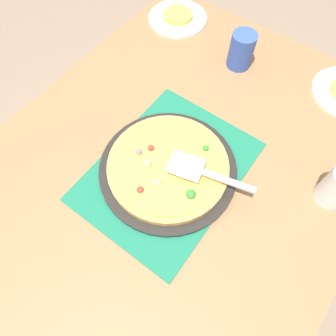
# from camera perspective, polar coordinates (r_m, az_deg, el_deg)

# --- Properties ---
(ground_plane) EXTENTS (8.00, 8.00, 0.00)m
(ground_plane) POSITION_cam_1_polar(r_m,az_deg,el_deg) (1.57, 0.00, -13.41)
(ground_plane) COLOR #84705B
(dining_table) EXTENTS (1.40, 1.00, 0.75)m
(dining_table) POSITION_cam_1_polar(r_m,az_deg,el_deg) (0.97, 0.00, -3.63)
(dining_table) COLOR olive
(dining_table) RESTS_ON ground_plane
(placemat) EXTENTS (0.48, 0.36, 0.01)m
(placemat) POSITION_cam_1_polar(r_m,az_deg,el_deg) (0.87, 0.00, -0.53)
(placemat) COLOR #196B4C
(placemat) RESTS_ON dining_table
(pizza_pan) EXTENTS (0.38, 0.38, 0.01)m
(pizza_pan) POSITION_cam_1_polar(r_m,az_deg,el_deg) (0.86, 0.00, -0.22)
(pizza_pan) COLOR black
(pizza_pan) RESTS_ON placemat
(pizza) EXTENTS (0.33, 0.33, 0.05)m
(pizza) POSITION_cam_1_polar(r_m,az_deg,el_deg) (0.84, 0.01, 0.38)
(pizza) COLOR tan
(pizza) RESTS_ON pizza_pan
(plate_near_left) EXTENTS (0.22, 0.22, 0.01)m
(plate_near_left) POSITION_cam_1_polar(r_m,az_deg,el_deg) (1.30, 1.81, 25.77)
(plate_near_left) COLOR white
(plate_near_left) RESTS_ON dining_table
(served_slice_left) EXTENTS (0.11, 0.11, 0.02)m
(served_slice_left) POSITION_cam_1_polar(r_m,az_deg,el_deg) (1.30, 1.83, 26.24)
(served_slice_left) COLOR #EAB747
(served_slice_left) RESTS_ON plate_near_left
(cup_near) EXTENTS (0.08, 0.08, 0.12)m
(cup_near) POSITION_cam_1_polar(r_m,az_deg,el_deg) (1.11, 13.30, 20.26)
(cup_near) COLOR #3351AD
(cup_near) RESTS_ON dining_table
(pizza_server) EXTENTS (0.10, 0.23, 0.01)m
(pizza_server) POSITION_cam_1_polar(r_m,az_deg,el_deg) (0.80, 6.51, -0.77)
(pizza_server) COLOR silver
(pizza_server) RESTS_ON pizza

